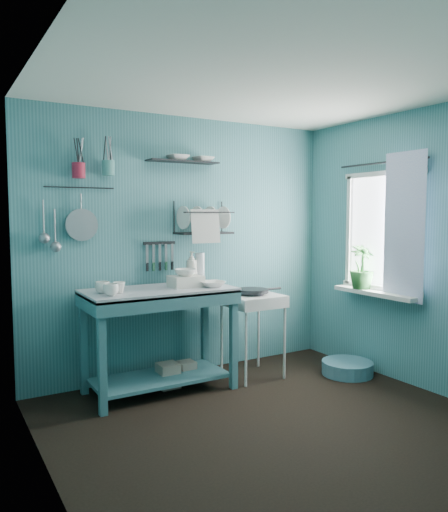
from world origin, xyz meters
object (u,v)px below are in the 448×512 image
hotplate_stand (253,335)px  utensil_cup_teal (108,168)px  work_counter (160,340)px  storage_tin_small (186,372)px  frying_pan (253,291)px  dish_rack (204,218)px  utensil_cup_magenta (79,170)px  water_bottle (200,267)px  mug_mid (119,288)px  wash_tub (186,281)px  mug_right (103,287)px  storage_tin_large (168,375)px  soap_bottle (192,267)px  colander (82,225)px  potted_plant (362,267)px  floor_basin (347,368)px  mug_left (111,290)px

hotplate_stand → utensil_cup_teal: (-1.27, 0.38, 1.57)m
work_counter → storage_tin_small: size_ratio=6.47×
frying_pan → storage_tin_small: 0.99m
dish_rack → utensil_cup_magenta: (-1.18, 0.05, 0.40)m
water_bottle → hotplate_stand: water_bottle is taller
mug_mid → hotplate_stand: size_ratio=0.13×
mug_mid → water_bottle: 0.95m
wash_tub → mug_right: bearing=178.5°
water_bottle → storage_tin_large: size_ratio=1.27×
water_bottle → hotplate_stand: (0.42, -0.29, -0.66)m
dish_rack → utensil_cup_magenta: 1.25m
soap_bottle → work_counter: bearing=-154.5°
wash_tub → work_counter: bearing=175.4°
dish_rack → water_bottle: bearing=-152.1°
colander → storage_tin_large: colander is taller
utensil_cup_teal → frying_pan: bearing=-16.7°
hotplate_stand → storage_tin_large: 0.90m
frying_pan → potted_plant: bearing=-21.9°
storage_tin_small → mug_right: bearing=-174.3°
floor_basin → dish_rack: bearing=146.6°
mug_mid → colander: colander is taller
mug_left → colander: 0.72m
mug_mid → storage_tin_large: (0.48, 0.11, -0.85)m
wash_tub → hotplate_stand: size_ratio=0.35×
work_counter → storage_tin_small: bearing=3.6°
mug_left → water_bottle: 1.07m
wash_tub → soap_bottle: bearing=52.3°
utensil_cup_teal → floor_basin: 2.95m
soap_bottle → utensil_cup_magenta: bearing=173.5°
potted_plant → storage_tin_small: size_ratio=2.16×
mug_left → utensil_cup_magenta: 1.09m
mug_right → storage_tin_small: size_ratio=0.61×
soap_bottle → utensil_cup_teal: 1.18m
mug_mid → utensil_cup_teal: size_ratio=0.77×
dish_rack → potted_plant: bearing=-33.8°
water_bottle → colander: (-1.09, 0.12, 0.42)m
wash_tub → utensil_cup_teal: utensil_cup_teal is taller
water_bottle → floor_basin: bearing=-30.4°
soap_bottle → potted_plant: potted_plant is taller
mug_right → floor_basin: 2.49m
mug_right → utensil_cup_teal: bearing=62.3°
mug_mid → water_bottle: (0.90, 0.28, 0.09)m
mug_left → storage_tin_small: size_ratio=0.61×
potted_plant → wash_tub: bearing=165.0°
hotplate_stand → frying_pan: (0.00, 0.00, 0.44)m
work_counter → soap_bottle: 0.77m
storage_tin_large → floor_basin: (1.66, -0.56, -0.04)m
dish_rack → hotplate_stand: bearing=-48.9°
mug_right → soap_bottle: soap_bottle is taller
wash_tub → floor_basin: size_ratio=0.57×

